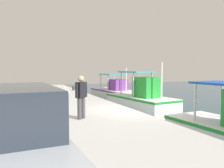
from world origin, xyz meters
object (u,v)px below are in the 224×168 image
object	(u,v)px
fishing_boat_nearest	(114,92)
mooring_bollard_second	(86,91)
pelican	(66,93)
fishing_boat_second	(141,100)
mooring_bollard_nearest	(73,88)
fisherman_standing	(81,95)
parked_car	(2,140)

from	to	relation	value
fishing_boat_nearest	mooring_bollard_second	world-z (taller)	fishing_boat_nearest
pelican	fishing_boat_second	bearing A→B (deg)	68.54
pelican	mooring_bollard_nearest	xyz separation A→B (m)	(-5.62, 1.71, -0.22)
fisherman_standing	mooring_bollard_nearest	world-z (taller)	fisherman_standing
pelican	mooring_bollard_second	distance (m)	2.43
pelican	fisherman_standing	distance (m)	5.78
fishing_boat_nearest	mooring_bollard_second	size ratio (longest dim) A/B	10.39
mooring_bollard_nearest	parked_car	bearing A→B (deg)	-16.68
pelican	fisherman_standing	bearing A→B (deg)	-5.55
fisherman_standing	parked_car	size ratio (longest dim) A/B	0.38
fishing_boat_second	fisherman_standing	bearing A→B (deg)	-50.03
fisherman_standing	mooring_bollard_nearest	distance (m)	11.60
pelican	parked_car	bearing A→B (deg)	-16.54
parked_car	mooring_bollard_nearest	distance (m)	16.24
pelican	mooring_bollard_second	xyz separation A→B (m)	(-1.72, 1.71, -0.13)
fisherman_standing	fishing_boat_nearest	bearing A→B (deg)	151.24
mooring_bollard_nearest	mooring_bollard_second	distance (m)	3.90
fishing_boat_second	pelican	xyz separation A→B (m)	(-1.68, -4.28, 0.47)
pelican	fishing_boat_nearest	bearing A→B (deg)	132.54
pelican	fisherman_standing	world-z (taller)	fisherman_standing
fishing_boat_second	mooring_bollard_second	distance (m)	4.28
parked_car	mooring_bollard_nearest	size ratio (longest dim) A/B	11.48
fishing_boat_nearest	pelican	bearing A→B (deg)	-47.46
fishing_boat_second	pelican	world-z (taller)	fishing_boat_second
fishing_boat_second	fishing_boat_nearest	bearing A→B (deg)	171.73
fisherman_standing	mooring_bollard_second	bearing A→B (deg)	163.08
fisherman_standing	mooring_bollard_second	size ratio (longest dim) A/B	2.98
fishing_boat_nearest	mooring_bollard_second	distance (m)	4.68
fishing_boat_second	mooring_bollard_second	bearing A→B (deg)	-142.98
fishing_boat_nearest	mooring_bollard_nearest	world-z (taller)	fishing_boat_nearest
fishing_boat_nearest	parked_car	size ratio (longest dim) A/B	1.34
fishing_boat_nearest	parked_car	bearing A→B (deg)	-29.03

